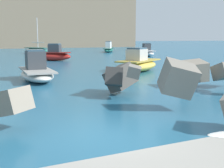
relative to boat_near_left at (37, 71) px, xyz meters
name	(u,v)px	position (x,y,z in m)	size (l,w,h in m)	color
ground_plane	(109,135)	(-0.04, -11.74, -0.61)	(400.00, 400.00, 0.00)	#235B7A
boat_near_left	(37,71)	(0.00, 0.00, 0.00)	(1.99, 4.86, 2.02)	beige
boat_near_right	(139,64)	(8.61, 1.77, 0.04)	(5.35, 4.55, 1.97)	#EAC64C
boat_mid_left	(109,49)	(19.53, 32.60, 0.02)	(4.61, 6.05, 2.10)	#1E6656
boat_mid_right	(37,51)	(5.49, 31.18, 0.00)	(4.00, 4.72, 6.05)	#1E6656
boat_far_left	(147,52)	(19.61, 18.51, 0.03)	(2.89, 4.93, 2.00)	white
boat_far_centre	(52,55)	(4.69, 15.88, 0.08)	(4.72, 3.95, 2.08)	maroon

